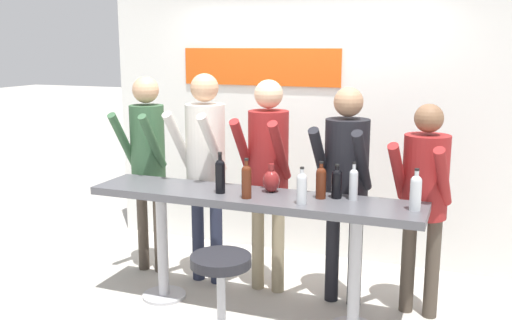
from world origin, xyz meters
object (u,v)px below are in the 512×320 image
object	(u,v)px
wine_bottle_0	(321,181)
wine_bottle_1	(354,183)
wine_bottle_4	(247,180)
person_far_left	(147,150)
person_center_left	(268,161)
person_center_right	(424,187)
wine_bottle_5	(416,191)
person_center	(346,172)
wine_bottle_3	(302,187)
wine_bottle_6	(220,174)
bar_stool	(221,288)
person_left	(205,154)
wine_bottle_2	(337,182)
decorative_vase	(271,181)
tasting_table	(252,214)

from	to	relation	value
wine_bottle_0	wine_bottle_1	world-z (taller)	wine_bottle_1
wine_bottle_4	person_far_left	bearing A→B (deg)	154.16
person_center_left	person_center_right	size ratio (longest dim) A/B	1.09
wine_bottle_4	wine_bottle_5	xyz separation A→B (m)	(1.19, 0.11, -0.00)
wine_bottle_0	person_center_left	bearing A→B (deg)	145.84
person_center	wine_bottle_3	distance (m)	0.59
wine_bottle_1	wine_bottle_6	distance (m)	1.00
bar_stool	wine_bottle_5	world-z (taller)	wine_bottle_5
person_left	wine_bottle_1	distance (m)	1.38
person_center	wine_bottle_5	world-z (taller)	person_center
wine_bottle_1	wine_bottle_5	size ratio (longest dim) A/B	0.96
person_left	wine_bottle_1	world-z (taller)	person_left
person_center_left	wine_bottle_4	world-z (taller)	person_center_left
bar_stool	wine_bottle_4	bearing A→B (deg)	90.56
person_center_right	wine_bottle_2	xyz separation A→B (m)	(-0.60, -0.32, 0.06)
bar_stool	decorative_vase	bearing A→B (deg)	81.72
bar_stool	decorative_vase	distance (m)	0.93
person_center_left	wine_bottle_5	xyz separation A→B (m)	(1.23, -0.45, -0.03)
person_left	person_center_right	distance (m)	1.82
bar_stool	wine_bottle_2	xyz separation A→B (m)	(0.61, 0.72, 0.62)
wine_bottle_6	wine_bottle_1	bearing A→B (deg)	9.60
person_center_right	wine_bottle_6	xyz separation A→B (m)	(-1.45, -0.49, 0.08)
decorative_vase	wine_bottle_0	bearing A→B (deg)	-6.57
bar_stool	person_center	xyz separation A→B (m)	(0.61, 1.03, 0.64)
person_left	wine_bottle_5	bearing A→B (deg)	-9.97
person_left	wine_bottle_0	size ratio (longest dim) A/B	6.61
person_center	wine_bottle_0	distance (m)	0.37
person_center_right	tasting_table	bearing A→B (deg)	-149.48
person_center_left	wine_bottle_0	distance (m)	0.66
person_center_right	wine_bottle_6	bearing A→B (deg)	-150.79
wine_bottle_1	wine_bottle_2	size ratio (longest dim) A/B	1.11
person_left	wine_bottle_3	distance (m)	1.16
person_center_right	wine_bottle_4	world-z (taller)	person_center_right
bar_stool	person_far_left	distance (m)	1.74
person_center_right	person_center_left	bearing A→B (deg)	-169.59
person_center	wine_bottle_1	bearing A→B (deg)	-63.83
person_center	wine_bottle_6	world-z (taller)	person_center
person_center_left	wine_bottle_3	distance (m)	0.73
wine_bottle_1	decorative_vase	world-z (taller)	wine_bottle_1
person_center_left	person_center_right	xyz separation A→B (m)	(1.25, -0.00, -0.10)
person_far_left	person_center_right	bearing A→B (deg)	-2.65
person_left	person_center	bearing A→B (deg)	3.73
wine_bottle_3	wine_bottle_6	size ratio (longest dim) A/B	0.85
person_center_left	person_center_right	distance (m)	1.25
bar_stool	decorative_vase	world-z (taller)	decorative_vase
wine_bottle_2	wine_bottle_5	world-z (taller)	wine_bottle_5
person_center_left	wine_bottle_2	xyz separation A→B (m)	(0.65, -0.32, -0.05)
person_far_left	wine_bottle_6	world-z (taller)	person_far_left
bar_stool	person_left	distance (m)	1.38
wine_bottle_5	person_center	bearing A→B (deg)	142.79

